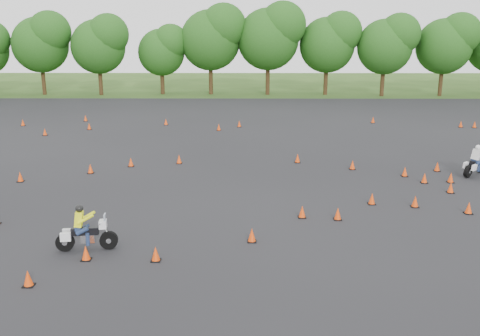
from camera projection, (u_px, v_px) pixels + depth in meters
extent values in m
plane|color=#2D5119|center=(239.00, 228.00, 19.20)|extent=(140.00, 140.00, 0.00)
plane|color=black|center=(240.00, 182.00, 25.01)|extent=(62.00, 62.00, 0.00)
cone|color=#E74009|center=(469.00, 208.00, 20.66)|extent=(0.26, 0.26, 0.45)
cone|color=#E74009|center=(90.00, 169.00, 26.45)|extent=(0.26, 0.26, 0.45)
cone|color=#E74009|center=(302.00, 212.00, 20.22)|extent=(0.26, 0.26, 0.45)
cone|color=#E74009|center=(166.00, 122.00, 39.78)|extent=(0.26, 0.26, 0.45)
cone|color=#E74009|center=(451.00, 178.00, 24.86)|extent=(0.26, 0.26, 0.45)
cone|color=#E74009|center=(239.00, 124.00, 38.95)|extent=(0.26, 0.26, 0.45)
cone|color=#E74009|center=(405.00, 172.00, 25.89)|extent=(0.26, 0.26, 0.45)
cone|color=#E74009|center=(179.00, 159.00, 28.38)|extent=(0.26, 0.26, 0.45)
cone|color=#E74009|center=(131.00, 162.00, 27.76)|extent=(0.26, 0.26, 0.45)
cone|color=#E74009|center=(373.00, 120.00, 40.64)|extent=(0.26, 0.26, 0.45)
cone|color=#E74009|center=(415.00, 202.00, 21.43)|extent=(0.26, 0.26, 0.45)
cone|color=#E74009|center=(298.00, 158.00, 28.57)|extent=(0.26, 0.26, 0.45)
cone|color=#E74009|center=(451.00, 188.00, 23.29)|extent=(0.26, 0.26, 0.45)
cone|color=#E74009|center=(28.00, 279.00, 14.83)|extent=(0.26, 0.26, 0.45)
cone|color=#E74009|center=(23.00, 123.00, 39.43)|extent=(0.26, 0.26, 0.45)
cone|color=#E74009|center=(86.00, 118.00, 41.42)|extent=(0.26, 0.26, 0.45)
cone|color=#E74009|center=(20.00, 177.00, 24.99)|extent=(0.26, 0.26, 0.45)
cone|color=#E74009|center=(475.00, 125.00, 38.64)|extent=(0.26, 0.26, 0.45)
cone|color=#E74009|center=(89.00, 126.00, 37.97)|extent=(0.26, 0.26, 0.45)
cone|color=#E74009|center=(437.00, 167.00, 26.85)|extent=(0.26, 0.26, 0.45)
cone|color=#E74009|center=(219.00, 127.00, 37.62)|extent=(0.26, 0.26, 0.45)
cone|color=#E74009|center=(461.00, 124.00, 38.80)|extent=(0.26, 0.26, 0.45)
cone|color=#E74009|center=(86.00, 253.00, 16.50)|extent=(0.26, 0.26, 0.45)
cone|color=#E74009|center=(252.00, 235.00, 17.93)|extent=(0.26, 0.26, 0.45)
cone|color=#E74009|center=(372.00, 199.00, 21.77)|extent=(0.26, 0.26, 0.45)
cone|color=#E74009|center=(424.00, 178.00, 24.78)|extent=(0.26, 0.26, 0.45)
cone|color=#E74009|center=(338.00, 214.00, 20.00)|extent=(0.26, 0.26, 0.45)
cone|color=#E74009|center=(45.00, 132.00, 35.87)|extent=(0.26, 0.26, 0.45)
cone|color=#E74009|center=(352.00, 165.00, 27.19)|extent=(0.26, 0.26, 0.45)
cone|color=#E74009|center=(156.00, 254.00, 16.44)|extent=(0.26, 0.26, 0.45)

